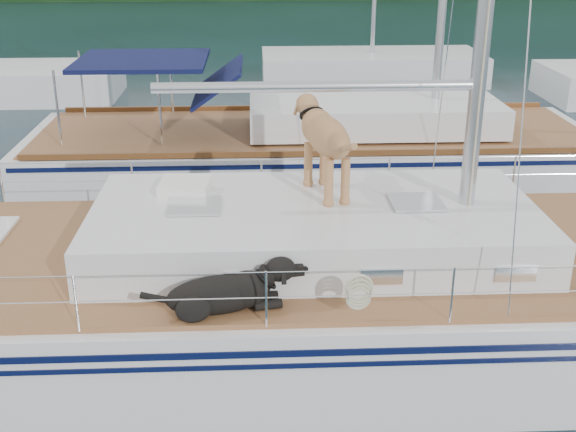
{
  "coord_description": "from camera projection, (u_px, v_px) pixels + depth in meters",
  "views": [
    {
      "loc": [
        0.13,
        -7.85,
        4.86
      ],
      "look_at": [
        0.5,
        0.2,
        1.6
      ],
      "focal_mm": 45.0,
      "sensor_mm": 36.0,
      "label": 1
    }
  ],
  "objects": [
    {
      "name": "main_sailboat",
      "position": [
        256.0,
        292.0,
        8.83
      ],
      "size": [
        12.0,
        3.8,
        14.01
      ],
      "color": "white",
      "rests_on": "ground"
    },
    {
      "name": "bg_boat_center",
      "position": [
        371.0,
        68.0,
        23.9
      ],
      "size": [
        7.2,
        3.0,
        11.65
      ],
      "color": "white",
      "rests_on": "ground"
    },
    {
      "name": "neighbor_sailboat",
      "position": [
        317.0,
        154.0,
        14.33
      ],
      "size": [
        11.0,
        3.5,
        13.3
      ],
      "color": "white",
      "rests_on": "ground"
    },
    {
      "name": "ground",
      "position": [
        249.0,
        340.0,
        9.08
      ],
      "size": [
        120.0,
        120.0,
        0.0
      ],
      "primitive_type": "plane",
      "color": "black",
      "rests_on": "ground"
    }
  ]
}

